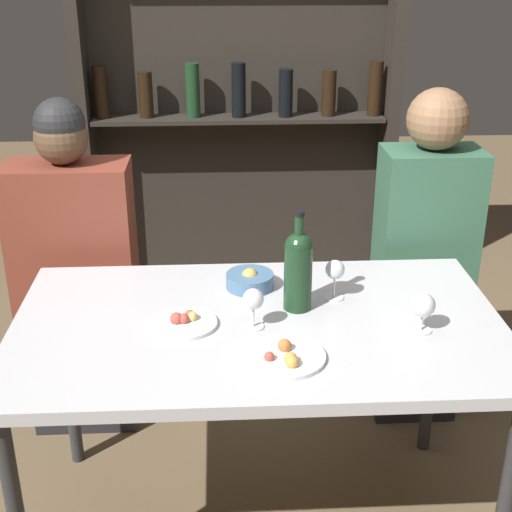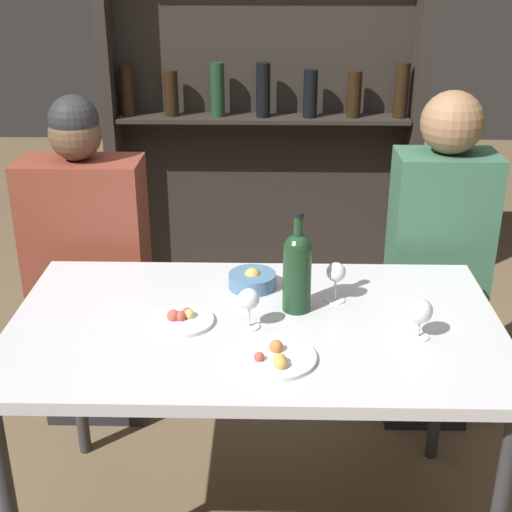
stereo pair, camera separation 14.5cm
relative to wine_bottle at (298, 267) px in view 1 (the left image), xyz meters
name	(u,v)px [view 1 (the left image)]	position (x,y,z in m)	size (l,w,h in m)	color
dining_table	(258,340)	(-0.12, -0.08, -0.19)	(1.40, 0.81, 0.74)	silver
wine_rack_wall	(238,97)	(-0.12, 1.63, 0.17)	(1.54, 0.21, 2.02)	#28231E
wine_bottle	(298,267)	(0.00, 0.00, 0.00)	(0.08, 0.08, 0.30)	#19381E
wine_glass_0	(253,301)	(-0.14, -0.11, -0.05)	(0.06, 0.06, 0.12)	silver
wine_glass_1	(335,272)	(0.12, 0.06, -0.04)	(0.06, 0.06, 0.12)	silver
wine_glass_2	(423,306)	(0.33, -0.16, -0.05)	(0.07, 0.07, 0.11)	silver
food_plate_0	(285,356)	(-0.06, -0.28, -0.12)	(0.22, 0.22, 0.04)	white
food_plate_1	(185,322)	(-0.33, -0.09, -0.12)	(0.18, 0.18, 0.04)	white
snack_bowl	(250,280)	(-0.13, 0.14, -0.11)	(0.15, 0.15, 0.06)	#4C7299
seated_person_left	(77,281)	(-0.75, 0.52, -0.28)	(0.43, 0.22, 1.26)	#26262B
seated_person_right	(422,268)	(0.53, 0.52, -0.26)	(0.35, 0.22, 1.28)	#26262B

